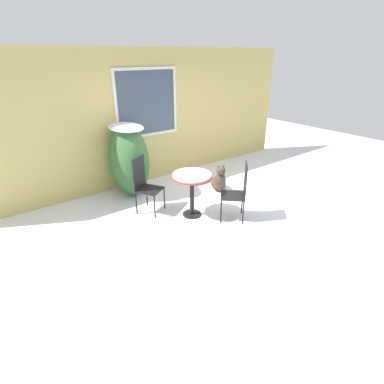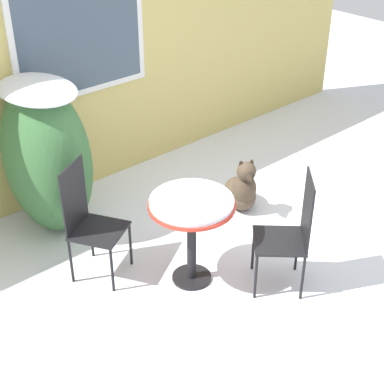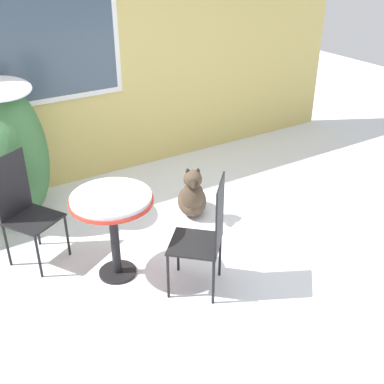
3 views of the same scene
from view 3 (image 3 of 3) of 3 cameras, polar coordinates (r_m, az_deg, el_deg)
The scene contains 7 objects.
ground_plane at distance 4.53m, azimuth -3.51°, elevation -9.28°, with size 16.00×16.00×0.00m, color white.
house_wall at distance 5.77m, azimuth -14.96°, elevation 14.47°, with size 8.00×0.10×2.87m.
shrub_left at distance 5.32m, azimuth -20.83°, elevation 4.68°, with size 0.74×1.06×1.49m.
patio_table at distance 4.16m, azimuth -9.45°, elevation -2.02°, with size 0.72×0.72×0.82m.
patio_chair_near_table at distance 4.64m, azimuth -19.26°, elevation -1.69°, with size 0.58×0.58×1.06m.
patio_chair_far_side at distance 4.00m, azimuth 1.65°, elevation -5.00°, with size 0.59×0.59×1.06m.
dog at distance 5.22m, azimuth 0.03°, elevation -0.62°, with size 0.50×0.64×0.62m.
Camera 3 is at (-1.66, -3.17, 2.78)m, focal length 45.00 mm.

